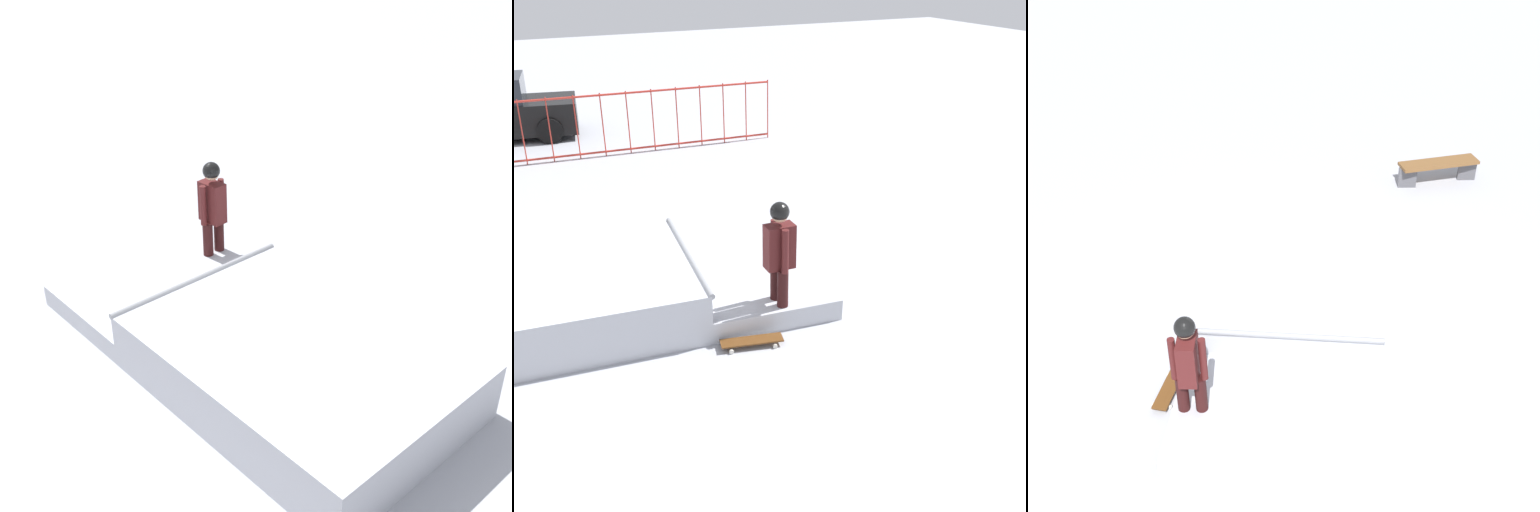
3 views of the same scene
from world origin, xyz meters
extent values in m
plane|color=#A8AAB2|center=(0.00, 0.00, 0.00)|extent=(60.00, 60.00, 0.00)
cube|color=#B0B3BB|center=(-0.20, 0.02, 0.35)|extent=(3.86, 2.97, 0.70)
cube|color=#B0B3BB|center=(2.49, -0.27, 0.15)|extent=(2.07, 2.78, 0.30)
cylinder|color=gray|center=(1.59, -0.18, 0.70)|extent=(0.36, 2.59, 0.08)
cylinder|color=black|center=(2.45, -1.43, 0.41)|extent=(0.15, 0.15, 0.82)
cylinder|color=black|center=(2.46, -1.21, 0.41)|extent=(0.15, 0.15, 0.82)
cube|color=#4C1919|center=(2.45, -1.32, 1.12)|extent=(0.39, 0.24, 0.60)
cylinder|color=#4C1919|center=(2.45, -1.49, 1.12)|extent=(0.09, 0.09, 0.60)
cylinder|color=#4C1919|center=(2.46, -1.14, 1.12)|extent=(0.09, 0.09, 0.60)
sphere|color=tan|center=(2.45, -1.32, 1.57)|extent=(0.22, 0.22, 0.22)
sphere|color=black|center=(2.45, -1.32, 1.60)|extent=(0.25, 0.25, 0.25)
cube|color=#593314|center=(1.87, -1.70, 0.08)|extent=(0.82, 0.38, 0.02)
cylinder|color=silver|center=(1.58, -1.75, 0.03)|extent=(0.06, 0.04, 0.06)
cylinder|color=silver|center=(1.63, -1.52, 0.03)|extent=(0.06, 0.04, 0.06)
cylinder|color=silver|center=(2.12, -1.88, 0.03)|extent=(0.06, 0.04, 0.06)
cylinder|color=silver|center=(2.17, -1.65, 0.03)|extent=(0.06, 0.04, 0.06)
cylinder|color=#B22D23|center=(0.30, 7.39, 0.75)|extent=(0.03, 0.03, 1.50)
cylinder|color=#B22D23|center=(0.90, 7.35, 0.75)|extent=(0.03, 0.03, 1.50)
cylinder|color=#B22D23|center=(1.51, 7.32, 0.75)|extent=(0.03, 0.03, 1.50)
cylinder|color=#B22D23|center=(2.11, 7.28, 0.75)|extent=(0.03, 0.03, 1.50)
cylinder|color=#B22D23|center=(2.71, 7.24, 0.75)|extent=(0.03, 0.03, 1.50)
cylinder|color=#B22D23|center=(3.31, 7.21, 0.75)|extent=(0.03, 0.03, 1.50)
cylinder|color=#B22D23|center=(3.91, 7.17, 0.75)|extent=(0.03, 0.03, 1.50)
cylinder|color=#B22D23|center=(4.52, 7.13, 0.75)|extent=(0.03, 0.03, 1.50)
cylinder|color=#B22D23|center=(5.12, 7.10, 0.75)|extent=(0.03, 0.03, 1.50)
cylinder|color=#B22D23|center=(5.72, 7.06, 0.75)|extent=(0.03, 0.03, 1.50)
cylinder|color=#B22D23|center=(6.32, 7.02, 0.75)|extent=(0.03, 0.03, 1.50)
cylinder|color=black|center=(1.40, 10.66, 0.32)|extent=(0.67, 0.33, 0.64)
cylinder|color=black|center=(1.10, 8.99, 0.32)|extent=(0.67, 0.33, 0.64)
camera|label=1|loc=(-3.91, 4.90, 5.21)|focal=47.67mm
camera|label=2|loc=(-0.92, -7.96, 4.61)|focal=45.09mm
camera|label=3|loc=(8.24, -0.34, 6.52)|focal=47.30mm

